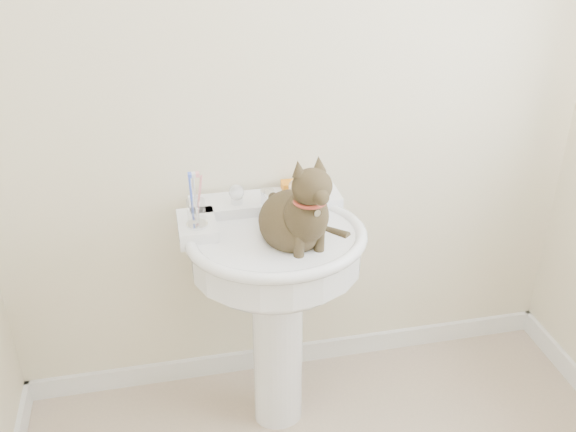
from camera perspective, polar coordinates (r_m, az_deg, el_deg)
wall_back at (r=2.23m, az=0.81°, el=12.25°), size 2.20×0.00×2.50m
baseboard_back at (r=2.81m, az=0.68°, el=-12.09°), size 2.20×0.02×0.09m
pedestal_sink at (r=2.19m, az=-1.09°, el=-4.88°), size 0.62×0.61×0.85m
faucet at (r=2.21m, az=-1.83°, el=2.13°), size 0.28×0.12×0.14m
soap_bar at (r=2.32m, az=0.55°, el=2.74°), size 0.09×0.06×0.03m
toothbrush_cup at (r=2.09m, az=-8.15°, el=0.34°), size 0.07×0.07×0.18m
cat at (r=2.03m, az=0.79°, el=-0.09°), size 0.24×0.30×0.44m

